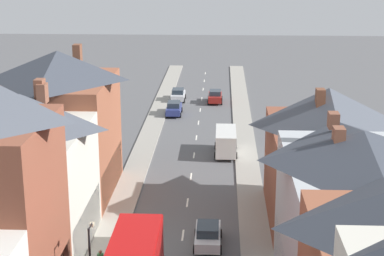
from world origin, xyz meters
The scene contains 8 objects.
pavement_left centered at (-5.10, 38.00, 0.07)m, with size 2.20×104.00×0.14m, color gray.
pavement_right centered at (5.10, 38.00, 0.07)m, with size 2.20×104.00×0.14m, color gray.
centre_line_dashes centered at (0.00, 36.00, 0.01)m, with size 0.14×97.80×0.01m.
car_near_blue centered at (-3.10, 64.92, 0.82)m, with size 1.90×4.10×1.62m.
car_near_silver centered at (1.80, 63.97, 0.84)m, with size 1.90×3.90×1.68m.
car_parked_left_a centered at (1.80, 22.44, 0.82)m, with size 1.90×4.02×1.62m.
car_parked_right_a centered at (-3.10, 57.46, 0.84)m, with size 1.90×4.17×1.66m.
delivery_van centered at (3.10, 42.49, 1.34)m, with size 2.20×5.20×2.41m.
Camera 1 is at (2.58, -17.43, 19.70)m, focal length 60.00 mm.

